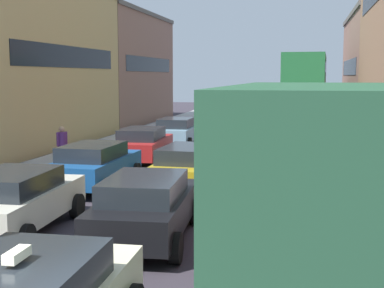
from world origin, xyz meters
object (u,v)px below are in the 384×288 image
(sedan_left_lane_fifth, at_px, (177,131))
(pedestrian_near_kerb, at_px, (62,144))
(sedan_right_lane_behind_truck, at_px, (303,181))
(removalist_box_truck, at_px, (322,193))
(sedan_left_lane_fourth, at_px, (143,144))
(hatchback_centre_lane_third, at_px, (190,167))
(sedan_centre_lane_second, at_px, (146,206))
(bus_mid_queue_primary, at_px, (306,89))
(wagon_left_lane_second, at_px, (16,200))
(coupe_centre_lane_fourth, at_px, (221,146))
(sedan_left_lane_third, at_px, (94,165))
(sedan_centre_lane_fifth, at_px, (235,133))

(sedan_left_lane_fifth, xyz_separation_m, pedestrian_near_kerb, (-3.07, -7.29, 0.15))
(sedan_right_lane_behind_truck, relative_size, pedestrian_near_kerb, 2.61)
(removalist_box_truck, height_order, sedan_left_lane_fourth, removalist_box_truck)
(hatchback_centre_lane_third, xyz_separation_m, sedan_left_lane_fifth, (-3.05, 10.93, 0.00))
(sedan_centre_lane_second, height_order, hatchback_centre_lane_third, same)
(removalist_box_truck, relative_size, bus_mid_queue_primary, 0.73)
(sedan_left_lane_fifth, bearing_deg, sedan_right_lane_behind_truck, -153.45)
(pedestrian_near_kerb, bearing_deg, wagon_left_lane_second, -46.47)
(coupe_centre_lane_fourth, distance_m, bus_mid_queue_primary, 15.75)
(sedan_left_lane_third, height_order, coupe_centre_lane_fourth, same)
(coupe_centre_lane_fourth, xyz_separation_m, sedan_left_lane_fifth, (-3.22, 5.50, 0.00))
(removalist_box_truck, height_order, wagon_left_lane_second, removalist_box_truck)
(removalist_box_truck, bearing_deg, sedan_right_lane_behind_truck, 2.57)
(coupe_centre_lane_fourth, height_order, sedan_right_lane_behind_truck, same)
(removalist_box_truck, bearing_deg, sedan_left_lane_third, 40.04)
(sedan_left_lane_fifth, xyz_separation_m, bus_mid_queue_primary, (6.59, 9.75, 2.03))
(hatchback_centre_lane_third, relative_size, coupe_centre_lane_fourth, 1.01)
(hatchback_centre_lane_third, xyz_separation_m, sedan_left_lane_third, (-3.19, -0.15, 0.00))
(sedan_centre_lane_second, relative_size, wagon_left_lane_second, 1.01)
(sedan_centre_lane_fifth, bearing_deg, sedan_right_lane_behind_truck, -166.07)
(sedan_centre_lane_fifth, bearing_deg, removalist_box_truck, -170.78)
(wagon_left_lane_second, xyz_separation_m, sedan_right_lane_behind_truck, (6.63, 3.71, 0.00))
(wagon_left_lane_second, height_order, sedan_left_lane_third, same)
(sedan_left_lane_third, relative_size, sedan_left_lane_fourth, 0.98)
(removalist_box_truck, xyz_separation_m, sedan_right_lane_behind_truck, (-0.29, 6.96, -1.18))
(wagon_left_lane_second, distance_m, sedan_left_lane_fourth, 10.68)
(sedan_left_lane_third, height_order, pedestrian_near_kerb, pedestrian_near_kerb)
(bus_mid_queue_primary, bearing_deg, hatchback_centre_lane_third, 172.61)
(hatchback_centre_lane_third, bearing_deg, pedestrian_near_kerb, 61.38)
(sedan_left_lane_fourth, distance_m, sedan_centre_lane_fifth, 6.38)
(sedan_left_lane_third, bearing_deg, bus_mid_queue_primary, -17.08)
(sedan_left_lane_fourth, relative_size, sedan_left_lane_fifth, 1.01)
(wagon_left_lane_second, bearing_deg, sedan_centre_lane_second, -92.00)
(coupe_centre_lane_fourth, xyz_separation_m, bus_mid_queue_primary, (3.37, 15.26, 2.03))
(sedan_left_lane_fourth, bearing_deg, hatchback_centre_lane_third, -152.12)
(sedan_left_lane_fourth, xyz_separation_m, sedan_left_lane_fifth, (0.17, 5.58, 0.00))
(sedan_left_lane_third, bearing_deg, pedestrian_near_kerb, 38.57)
(removalist_box_truck, height_order, pedestrian_near_kerb, removalist_box_truck)
(sedan_right_lane_behind_truck, distance_m, pedestrian_near_kerb, 11.01)
(sedan_centre_lane_second, relative_size, pedestrian_near_kerb, 2.66)
(sedan_left_lane_third, xyz_separation_m, sedan_centre_lane_fifth, (3.20, 11.00, 0.00))
(bus_mid_queue_primary, bearing_deg, sedan_centre_lane_second, 174.82)
(sedan_centre_lane_fifth, bearing_deg, pedestrian_near_kerb, 137.69)
(sedan_left_lane_fourth, distance_m, pedestrian_near_kerb, 3.37)
(sedan_centre_lane_second, height_order, sedan_left_lane_fourth, same)
(sedan_centre_lane_second, relative_size, coupe_centre_lane_fourth, 1.02)
(removalist_box_truck, relative_size, wagon_left_lane_second, 1.76)
(removalist_box_truck, xyz_separation_m, sedan_centre_lane_fifth, (-3.84, 19.43, -1.18))
(sedan_centre_lane_fifth, distance_m, pedestrian_near_kerb, 9.47)
(coupe_centre_lane_fourth, relative_size, sedan_centre_lane_fifth, 0.99)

